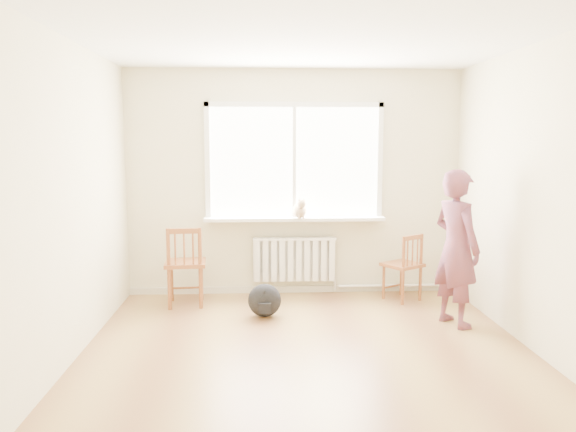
{
  "coord_description": "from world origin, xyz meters",
  "views": [
    {
      "loc": [
        -0.41,
        -4.49,
        1.85
      ],
      "look_at": [
        -0.13,
        1.2,
        1.09
      ],
      "focal_mm": 35.0,
      "sensor_mm": 36.0,
      "label": 1
    }
  ],
  "objects": [
    {
      "name": "floor",
      "position": [
        0.0,
        0.0,
        0.0
      ],
      "size": [
        4.5,
        4.5,
        0.0
      ],
      "primitive_type": "plane",
      "color": "#9F7A41",
      "rests_on": "ground"
    },
    {
      "name": "ceiling",
      "position": [
        0.0,
        0.0,
        2.7
      ],
      "size": [
        4.5,
        4.5,
        0.0
      ],
      "primitive_type": "plane",
      "rotation": [
        3.14,
        0.0,
        0.0
      ],
      "color": "white",
      "rests_on": "back_wall"
    },
    {
      "name": "back_wall",
      "position": [
        0.0,
        2.25,
        1.35
      ],
      "size": [
        4.0,
        0.01,
        2.7
      ],
      "primitive_type": "cube",
      "color": "beige",
      "rests_on": "ground"
    },
    {
      "name": "window",
      "position": [
        0.0,
        2.22,
        1.66
      ],
      "size": [
        2.12,
        0.05,
        1.42
      ],
      "color": "white",
      "rests_on": "back_wall"
    },
    {
      "name": "windowsill",
      "position": [
        0.0,
        2.14,
        0.93
      ],
      "size": [
        2.15,
        0.22,
        0.04
      ],
      "primitive_type": "cube",
      "color": "white",
      "rests_on": "back_wall"
    },
    {
      "name": "radiator",
      "position": [
        0.0,
        2.16,
        0.44
      ],
      "size": [
        1.0,
        0.12,
        0.55
      ],
      "color": "white",
      "rests_on": "back_wall"
    },
    {
      "name": "heating_pipe",
      "position": [
        1.25,
        2.19,
        0.08
      ],
      "size": [
        1.4,
        0.04,
        0.04
      ],
      "primitive_type": "cylinder",
      "rotation": [
        0.0,
        1.57,
        0.0
      ],
      "color": "silver",
      "rests_on": "back_wall"
    },
    {
      "name": "baseboard",
      "position": [
        0.0,
        2.23,
        0.04
      ],
      "size": [
        4.0,
        0.03,
        0.08
      ],
      "primitive_type": "cube",
      "color": "beige",
      "rests_on": "ground"
    },
    {
      "name": "chair_left",
      "position": [
        -1.26,
        1.73,
        0.46
      ],
      "size": [
        0.48,
        0.46,
        0.91
      ],
      "rotation": [
        0.0,
        0.0,
        3.22
      ],
      "color": "#9A592D",
      "rests_on": "floor"
    },
    {
      "name": "chair_right",
      "position": [
        1.27,
        1.82,
        0.4
      ],
      "size": [
        0.53,
        0.53,
        0.79
      ],
      "rotation": [
        0.0,
        0.0,
        3.72
      ],
      "color": "#9A592D",
      "rests_on": "floor"
    },
    {
      "name": "person",
      "position": [
        1.55,
        0.94,
        0.79
      ],
      "size": [
        0.58,
        0.68,
        1.58
      ],
      "primitive_type": "imported",
      "rotation": [
        0.0,
        0.0,
        1.98
      ],
      "color": "#B13B59",
      "rests_on": "floor"
    },
    {
      "name": "cat",
      "position": [
        0.06,
        2.06,
        1.05
      ],
      "size": [
        0.19,
        0.37,
        0.25
      ],
      "rotation": [
        0.0,
        0.0,
        0.12
      ],
      "color": "beige",
      "rests_on": "windowsill"
    },
    {
      "name": "backpack",
      "position": [
        -0.37,
        1.29,
        0.18
      ],
      "size": [
        0.36,
        0.28,
        0.35
      ],
      "primitive_type": "ellipsoid",
      "rotation": [
        0.0,
        0.0,
        0.05
      ],
      "color": "black",
      "rests_on": "floor"
    }
  ]
}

